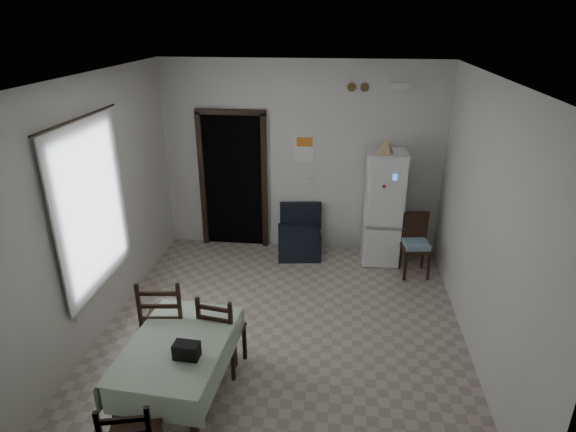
{
  "coord_description": "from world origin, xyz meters",
  "views": [
    {
      "loc": [
        0.6,
        -4.72,
        3.45
      ],
      "look_at": [
        0.0,
        0.5,
        1.25
      ],
      "focal_mm": 30.0,
      "sensor_mm": 36.0,
      "label": 1
    }
  ],
  "objects_px": {
    "dining_chair_far_left": "(167,319)",
    "dining_chair_far_right": "(223,330)",
    "navy_seat": "(299,232)",
    "dining_table": "(181,372)",
    "corner_chair": "(416,246)",
    "fridge": "(383,208)"
  },
  "relations": [
    {
      "from": "navy_seat",
      "to": "corner_chair",
      "type": "bearing_deg",
      "value": -21.35
    },
    {
      "from": "fridge",
      "to": "dining_chair_far_left",
      "type": "height_order",
      "value": "fridge"
    },
    {
      "from": "navy_seat",
      "to": "fridge",
      "type": "bearing_deg",
      "value": -7.61
    },
    {
      "from": "navy_seat",
      "to": "dining_table",
      "type": "xyz_separation_m",
      "value": [
        -0.83,
        -3.18,
        -0.04
      ]
    },
    {
      "from": "corner_chair",
      "to": "dining_chair_far_left",
      "type": "height_order",
      "value": "dining_chair_far_left"
    },
    {
      "from": "dining_chair_far_left",
      "to": "dining_chair_far_right",
      "type": "bearing_deg",
      "value": 172.37
    },
    {
      "from": "navy_seat",
      "to": "dining_chair_far_right",
      "type": "relative_size",
      "value": 0.84
    },
    {
      "from": "dining_table",
      "to": "dining_chair_far_right",
      "type": "relative_size",
      "value": 1.44
    },
    {
      "from": "corner_chair",
      "to": "dining_chair_far_left",
      "type": "xyz_separation_m",
      "value": [
        -2.82,
        -2.23,
        0.09
      ]
    },
    {
      "from": "dining_chair_far_left",
      "to": "dining_chair_far_right",
      "type": "distance_m",
      "value": 0.59
    },
    {
      "from": "dining_chair_far_right",
      "to": "dining_table",
      "type": "bearing_deg",
      "value": 71.35
    },
    {
      "from": "dining_table",
      "to": "dining_chair_far_left",
      "type": "relative_size",
      "value": 1.23
    },
    {
      "from": "corner_chair",
      "to": "dining_chair_far_right",
      "type": "distance_m",
      "value": 3.16
    },
    {
      "from": "navy_seat",
      "to": "dining_table",
      "type": "bearing_deg",
      "value": -112.14
    },
    {
      "from": "dining_table",
      "to": "dining_chair_far_right",
      "type": "height_order",
      "value": "dining_chair_far_right"
    },
    {
      "from": "corner_chair",
      "to": "dining_chair_far_left",
      "type": "distance_m",
      "value": 3.6
    },
    {
      "from": "dining_table",
      "to": "dining_chair_far_right",
      "type": "xyz_separation_m",
      "value": [
        0.28,
        0.53,
        0.12
      ]
    },
    {
      "from": "fridge",
      "to": "dining_chair_far_right",
      "type": "xyz_separation_m",
      "value": [
        -1.78,
        -2.65,
        -0.38
      ]
    },
    {
      "from": "fridge",
      "to": "navy_seat",
      "type": "bearing_deg",
      "value": 179.24
    },
    {
      "from": "dining_table",
      "to": "fridge",
      "type": "bearing_deg",
      "value": 60.78
    },
    {
      "from": "dining_table",
      "to": "dining_chair_far_left",
      "type": "xyz_separation_m",
      "value": [
        -0.31,
        0.55,
        0.19
      ]
    },
    {
      "from": "dining_chair_far_right",
      "to": "dining_chair_far_left",
      "type": "bearing_deg",
      "value": 7.76
    }
  ]
}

